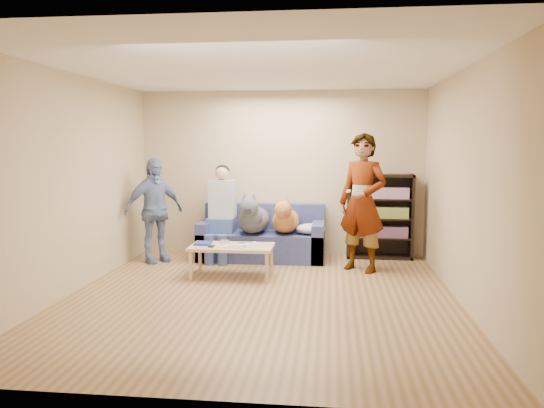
# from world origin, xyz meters

# --- Properties ---
(ground) EXTENTS (5.00, 5.00, 0.00)m
(ground) POSITION_xyz_m (0.00, 0.00, 0.00)
(ground) COLOR brown
(ground) RESTS_ON ground
(ceiling) EXTENTS (5.00, 5.00, 0.00)m
(ceiling) POSITION_xyz_m (0.00, 0.00, 2.60)
(ceiling) COLOR white
(ceiling) RESTS_ON ground
(wall_back) EXTENTS (4.50, 0.00, 4.50)m
(wall_back) POSITION_xyz_m (0.00, 2.50, 1.30)
(wall_back) COLOR tan
(wall_back) RESTS_ON ground
(wall_front) EXTENTS (4.50, 0.00, 4.50)m
(wall_front) POSITION_xyz_m (0.00, -2.50, 1.30)
(wall_front) COLOR tan
(wall_front) RESTS_ON ground
(wall_left) EXTENTS (0.00, 5.00, 5.00)m
(wall_left) POSITION_xyz_m (-2.25, 0.00, 1.30)
(wall_left) COLOR tan
(wall_left) RESTS_ON ground
(wall_right) EXTENTS (0.00, 5.00, 5.00)m
(wall_right) POSITION_xyz_m (2.25, 0.00, 1.30)
(wall_right) COLOR tan
(wall_right) RESTS_ON ground
(blanket) EXTENTS (0.44, 0.37, 0.15)m
(blanket) POSITION_xyz_m (0.50, 1.90, 0.50)
(blanket) COLOR #B6B7BC
(blanket) RESTS_ON sofa
(person_standing_right) EXTENTS (0.83, 0.76, 1.91)m
(person_standing_right) POSITION_xyz_m (1.23, 1.44, 0.96)
(person_standing_right) COLOR gray
(person_standing_right) RESTS_ON ground
(person_standing_left) EXTENTS (0.92, 0.91, 1.56)m
(person_standing_left) POSITION_xyz_m (-1.83, 1.67, 0.78)
(person_standing_left) COLOR #7C99C7
(person_standing_left) RESTS_ON ground
(held_controller) EXTENTS (0.07, 0.14, 0.03)m
(held_controller) POSITION_xyz_m (1.03, 1.24, 1.13)
(held_controller) COLOR silver
(held_controller) RESTS_ON person_standing_right
(notebook_blue) EXTENTS (0.20, 0.26, 0.03)m
(notebook_blue) POSITION_xyz_m (-0.91, 0.97, 0.43)
(notebook_blue) COLOR navy
(notebook_blue) RESTS_ON coffee_table
(papers) EXTENTS (0.26, 0.20, 0.02)m
(papers) POSITION_xyz_m (-0.46, 0.82, 0.43)
(papers) COLOR silver
(papers) RESTS_ON coffee_table
(magazine) EXTENTS (0.22, 0.17, 0.01)m
(magazine) POSITION_xyz_m (-0.43, 0.84, 0.44)
(magazine) COLOR #ABA889
(magazine) RESTS_ON coffee_table
(camera_silver) EXTENTS (0.11, 0.06, 0.05)m
(camera_silver) POSITION_xyz_m (-0.63, 1.04, 0.45)
(camera_silver) COLOR silver
(camera_silver) RESTS_ON coffee_table
(controller_a) EXTENTS (0.04, 0.13, 0.03)m
(controller_a) POSITION_xyz_m (-0.23, 1.02, 0.43)
(controller_a) COLOR white
(controller_a) RESTS_ON coffee_table
(controller_b) EXTENTS (0.09, 0.06, 0.03)m
(controller_b) POSITION_xyz_m (-0.15, 0.94, 0.43)
(controller_b) COLOR white
(controller_b) RESTS_ON coffee_table
(headphone_cup_a) EXTENTS (0.07, 0.07, 0.02)m
(headphone_cup_a) POSITION_xyz_m (-0.31, 0.90, 0.43)
(headphone_cup_a) COLOR white
(headphone_cup_a) RESTS_ON coffee_table
(headphone_cup_b) EXTENTS (0.07, 0.07, 0.02)m
(headphone_cup_b) POSITION_xyz_m (-0.31, 0.98, 0.43)
(headphone_cup_b) COLOR white
(headphone_cup_b) RESTS_ON coffee_table
(pen_orange) EXTENTS (0.13, 0.06, 0.01)m
(pen_orange) POSITION_xyz_m (-0.53, 0.76, 0.42)
(pen_orange) COLOR orange
(pen_orange) RESTS_ON coffee_table
(pen_black) EXTENTS (0.13, 0.08, 0.01)m
(pen_black) POSITION_xyz_m (-0.39, 1.10, 0.42)
(pen_black) COLOR black
(pen_black) RESTS_ON coffee_table
(wallet) EXTENTS (0.07, 0.12, 0.02)m
(wallet) POSITION_xyz_m (-0.76, 0.80, 0.43)
(wallet) COLOR black
(wallet) RESTS_ON coffee_table
(sofa) EXTENTS (1.90, 0.85, 0.82)m
(sofa) POSITION_xyz_m (-0.25, 2.10, 0.28)
(sofa) COLOR #515B93
(sofa) RESTS_ON ground
(person_seated) EXTENTS (0.40, 0.73, 1.47)m
(person_seated) POSITION_xyz_m (-0.87, 1.97, 0.77)
(person_seated) COLOR #445F97
(person_seated) RESTS_ON sofa
(dog_gray) EXTENTS (0.45, 1.27, 0.66)m
(dog_gray) POSITION_xyz_m (-0.36, 1.85, 0.66)
(dog_gray) COLOR #464850
(dog_gray) RESTS_ON sofa
(dog_tan) EXTENTS (0.41, 1.17, 0.60)m
(dog_tan) POSITION_xyz_m (0.12, 1.95, 0.64)
(dog_tan) COLOR #BD7539
(dog_tan) RESTS_ON sofa
(coffee_table) EXTENTS (1.10, 0.60, 0.42)m
(coffee_table) POSITION_xyz_m (-0.51, 0.92, 0.37)
(coffee_table) COLOR tan
(coffee_table) RESTS_ON ground
(bookshelf) EXTENTS (1.00, 0.34, 1.30)m
(bookshelf) POSITION_xyz_m (1.55, 2.33, 0.68)
(bookshelf) COLOR black
(bookshelf) RESTS_ON ground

